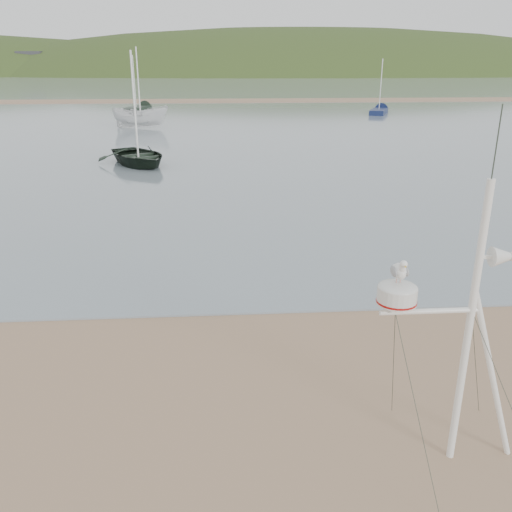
{
  "coord_description": "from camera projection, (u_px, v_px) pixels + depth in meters",
  "views": [
    {
      "loc": [
        1.05,
        -6.96,
        5.4
      ],
      "look_at": [
        1.62,
        1.0,
        2.49
      ],
      "focal_mm": 38.0,
      "sensor_mm": 36.0,
      "label": 1
    }
  ],
  "objects": [
    {
      "name": "far_cottages",
      "position": [
        221.0,
        63.0,
        190.83
      ],
      "size": [
        294.4,
        6.3,
        8.0
      ],
      "color": "silver",
      "rests_on": "ground"
    },
    {
      "name": "hill_ridge",
      "position": [
        256.0,
        120.0,
        236.53
      ],
      "size": [
        620.0,
        180.0,
        80.0
      ],
      "color": "#293A18",
      "rests_on": "ground"
    },
    {
      "name": "boat_white",
      "position": [
        139.0,
        99.0,
        44.08
      ],
      "size": [
        1.9,
        1.86,
        4.62
      ],
      "primitive_type": "imported",
      "rotation": [
        0.0,
        0.0,
        1.5
      ],
      "color": "silver",
      "rests_on": "water"
    },
    {
      "name": "sandbar",
      "position": [
        208.0,
        101.0,
        73.88
      ],
      "size": [
        560.0,
        7.0,
        0.07
      ],
      "primitive_type": "cube",
      "color": "#8E6C52",
      "rests_on": "water"
    },
    {
      "name": "boat_dark",
      "position": [
        136.0,
        120.0,
        28.31
      ],
      "size": [
        3.45,
        2.55,
        4.78
      ],
      "primitive_type": "imported",
      "rotation": [
        0.0,
        0.0,
        0.52
      ],
      "color": "black",
      "rests_on": "water"
    },
    {
      "name": "water",
      "position": [
        211.0,
        83.0,
        132.01
      ],
      "size": [
        560.0,
        256.0,
        0.04
      ],
      "primitive_type": "cube",
      "color": "slate",
      "rests_on": "ground"
    },
    {
      "name": "ground",
      "position": [
        156.0,
        433.0,
        8.3
      ],
      "size": [
        560.0,
        560.0,
        0.0
      ],
      "primitive_type": "plane",
      "color": "#8E6C52",
      "rests_on": "ground"
    },
    {
      "name": "sailboat_blue_far",
      "position": [
        381.0,
        110.0,
        57.49
      ],
      "size": [
        3.61,
        5.96,
        5.88
      ],
      "color": "#141E46",
      "rests_on": "ground"
    },
    {
      "name": "sailboat_dark_mid",
      "position": [
        143.0,
        108.0,
        60.22
      ],
      "size": [
        3.38,
        6.48,
        6.3
      ],
      "color": "black",
      "rests_on": "ground"
    },
    {
      "name": "mast_rig",
      "position": [
        458.0,
        387.0,
        7.37
      ],
      "size": [
        2.19,
        2.33,
        4.93
      ],
      "color": "white",
      "rests_on": "ground"
    }
  ]
}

